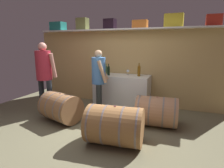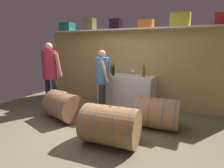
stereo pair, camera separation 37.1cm
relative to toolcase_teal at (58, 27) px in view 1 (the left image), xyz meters
name	(u,v)px [view 1 (the left image)]	position (x,y,z in m)	size (l,w,h in m)	color
ground_plane	(104,123)	(2.06, -1.38, -2.19)	(6.59, 7.29, 0.02)	#6C694D
back_wall_panel	(126,68)	(2.06, 0.15, -1.17)	(5.39, 0.10, 2.02)	tan
high_shelf_board	(124,29)	(2.06, 0.00, -0.14)	(4.95, 0.40, 0.03)	white
toolcase_teal	(58,27)	(0.00, 0.00, 0.00)	(0.40, 0.30, 0.25)	#218079
toolcase_olive	(82,24)	(0.82, 0.00, 0.04)	(0.31, 0.23, 0.33)	olive
toolcase_black	(110,24)	(1.65, 0.00, 0.01)	(0.30, 0.24, 0.26)	black
toolcase_orange	(140,24)	(2.47, 0.00, -0.02)	(0.37, 0.20, 0.20)	orange
toolcase_yellow	(174,21)	(3.27, 0.00, 0.03)	(0.43, 0.21, 0.31)	yellow
toolcase_red	(214,20)	(4.13, 0.00, 0.00)	(0.32, 0.21, 0.25)	red
work_cabinet	(122,91)	(2.09, -0.24, -1.74)	(1.43, 0.65, 0.87)	white
wine_bottle_amber	(139,70)	(2.53, -0.23, -1.16)	(0.08, 0.08, 0.33)	brown
wine_bottle_green	(106,69)	(1.60, -0.15, -1.19)	(0.07, 0.07, 0.27)	#335630
wine_bottle_dark	(109,70)	(1.76, -0.37, -1.18)	(0.07, 0.07, 0.30)	black
wine_glass	(128,71)	(2.20, -0.11, -1.21)	(0.08, 0.08, 0.14)	white
wine_barrel_near	(157,111)	(3.12, -1.14, -1.87)	(0.86, 0.66, 0.63)	#A97955
wine_barrel_far	(61,107)	(1.13, -1.62, -1.86)	(0.97, 0.83, 0.63)	#946740
wine_barrel_flank	(115,125)	(2.56, -2.12, -1.84)	(0.98, 0.74, 0.67)	#97683B
winemaker_pouring	(44,71)	(0.48, -1.29, -1.13)	(0.53, 0.46, 1.70)	#262D33
visitor_tasting	(99,75)	(1.72, -0.89, -1.24)	(0.44, 0.51, 1.53)	#2A3131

